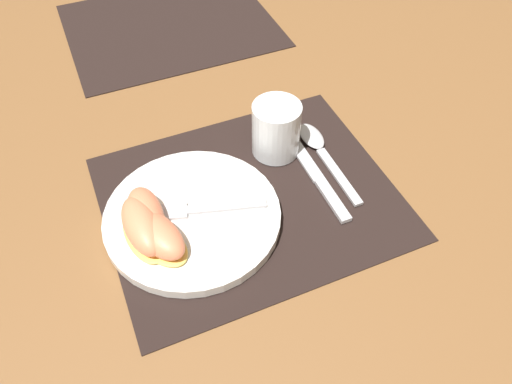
# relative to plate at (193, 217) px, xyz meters

# --- Properties ---
(ground_plane) EXTENTS (3.00, 3.00, 0.00)m
(ground_plane) POSITION_rel_plate_xyz_m (0.09, 0.01, -0.01)
(ground_plane) COLOR brown
(placemat) EXTENTS (0.42, 0.35, 0.00)m
(placemat) POSITION_rel_plate_xyz_m (0.09, 0.01, -0.01)
(placemat) COLOR black
(placemat) RESTS_ON ground_plane
(placemat_far) EXTENTS (0.42, 0.35, 0.00)m
(placemat_far) POSITION_rel_plate_xyz_m (0.12, 0.51, -0.01)
(placemat_far) COLOR black
(placemat_far) RESTS_ON ground_plane
(plate) EXTENTS (0.25, 0.25, 0.02)m
(plate) POSITION_rel_plate_xyz_m (0.00, 0.00, 0.00)
(plate) COLOR white
(plate) RESTS_ON placemat
(juice_glass) EXTENTS (0.08, 0.08, 0.09)m
(juice_glass) POSITION_rel_plate_xyz_m (0.17, 0.09, 0.03)
(juice_glass) COLOR silver
(juice_glass) RESTS_ON placemat
(knife) EXTENTS (0.02, 0.21, 0.01)m
(knife) POSITION_rel_plate_xyz_m (0.20, 0.01, -0.01)
(knife) COLOR #BCBCC1
(knife) RESTS_ON placemat
(spoon) EXTENTS (0.03, 0.19, 0.01)m
(spoon) POSITION_rel_plate_xyz_m (0.23, 0.06, -0.00)
(spoon) COLOR #BCBCC1
(spoon) RESTS_ON placemat
(fork) EXTENTS (0.18, 0.07, 0.00)m
(fork) POSITION_rel_plate_xyz_m (0.00, 0.00, 0.01)
(fork) COLOR #BCBCC1
(fork) RESTS_ON plate
(citrus_wedge_0) EXTENTS (0.05, 0.10, 0.04)m
(citrus_wedge_0) POSITION_rel_plate_xyz_m (-0.06, 0.01, 0.02)
(citrus_wedge_0) COLOR #F7C656
(citrus_wedge_0) RESTS_ON plate
(citrus_wedge_1) EXTENTS (0.06, 0.11, 0.04)m
(citrus_wedge_1) POSITION_rel_plate_xyz_m (-0.07, -0.01, 0.03)
(citrus_wedge_1) COLOR #F7C656
(citrus_wedge_1) RESTS_ON plate
(citrus_wedge_2) EXTENTS (0.09, 0.12, 0.04)m
(citrus_wedge_2) POSITION_rel_plate_xyz_m (-0.06, -0.03, 0.02)
(citrus_wedge_2) COLOR #F7C656
(citrus_wedge_2) RESTS_ON plate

